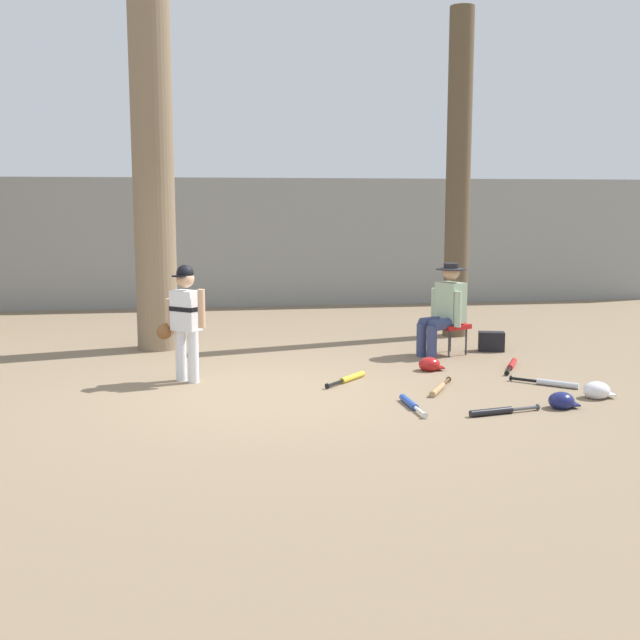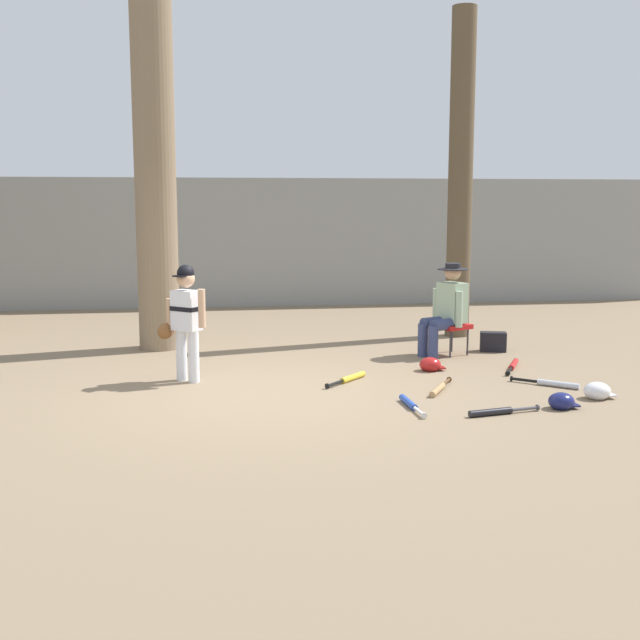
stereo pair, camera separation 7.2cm
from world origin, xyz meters
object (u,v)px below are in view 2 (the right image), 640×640
(bat_blue_youth, at_px, (410,404))
(bat_red_barrel, at_px, (513,365))
(seated_spectator, at_px, (446,307))
(handbag_beside_stool, at_px, (493,342))
(tree_behind_spectator, at_px, (460,194))
(bat_wood_tan, at_px, (439,389))
(young_ballplayer, at_px, (185,315))
(batting_helmet_navy, at_px, (562,401))
(bat_aluminum_silver, at_px, (553,384))
(tree_near_player, at_px, (155,176))
(bat_black_composite, at_px, (496,412))
(batting_helmet_red, at_px, (430,365))
(bat_yellow_trainer, at_px, (350,378))
(batting_helmet_white, at_px, (597,391))
(folding_stool, at_px, (451,327))

(bat_blue_youth, bearing_deg, bat_red_barrel, 43.48)
(seated_spectator, relative_size, handbag_beside_stool, 3.53)
(tree_behind_spectator, height_order, bat_wood_tan, tree_behind_spectator)
(young_ballplayer, relative_size, batting_helmet_navy, 4.36)
(young_ballplayer, bearing_deg, bat_aluminum_silver, -12.23)
(tree_near_player, bearing_deg, tree_behind_spectator, 5.31)
(handbag_beside_stool, relative_size, bat_aluminum_silver, 0.56)
(handbag_beside_stool, bearing_deg, bat_red_barrel, -98.16)
(bat_blue_youth, xyz_separation_m, bat_black_composite, (0.72, -0.41, 0.00))
(bat_blue_youth, bearing_deg, bat_aluminum_silver, 19.46)
(seated_spectator, relative_size, bat_red_barrel, 1.64)
(seated_spectator, xyz_separation_m, batting_helmet_red, (-0.47, -0.91, -0.57))
(bat_yellow_trainer, distance_m, batting_helmet_white, 2.61)
(bat_wood_tan, bearing_deg, tree_near_player, 135.13)
(batting_helmet_red, bearing_deg, batting_helmet_white, -50.46)
(bat_blue_youth, relative_size, batting_helmet_navy, 2.43)
(bat_aluminum_silver, distance_m, batting_helmet_navy, 0.96)
(bat_wood_tan, relative_size, bat_black_composite, 0.95)
(tree_near_player, distance_m, bat_blue_youth, 4.98)
(tree_near_player, xyz_separation_m, bat_blue_youth, (2.57, -3.60, -2.30))
(bat_aluminum_silver, bearing_deg, folding_stool, 105.21)
(batting_helmet_red, bearing_deg, tree_near_player, 148.48)
(seated_spectator, xyz_separation_m, handbag_beside_stool, (0.72, 0.18, -0.51))
(tree_behind_spectator, relative_size, bat_aluminum_silver, 7.96)
(bat_aluminum_silver, bearing_deg, batting_helmet_navy, -109.88)
(batting_helmet_navy, bearing_deg, bat_blue_youth, 168.91)
(bat_red_barrel, bearing_deg, seated_spectator, 122.12)
(bat_yellow_trainer, height_order, bat_red_barrel, same)
(tree_near_player, relative_size, young_ballplayer, 4.12)
(bat_aluminum_silver, bearing_deg, bat_red_barrel, 92.99)
(bat_red_barrel, bearing_deg, young_ballplayer, -177.87)
(handbag_beside_stool, distance_m, bat_wood_tan, 2.54)
(bat_black_composite, distance_m, batting_helmet_white, 1.32)
(seated_spectator, relative_size, bat_wood_tan, 1.70)
(bat_wood_tan, bearing_deg, young_ballplayer, 161.27)
(bat_blue_youth, relative_size, bat_red_barrel, 1.00)
(folding_stool, xyz_separation_m, batting_helmet_red, (-0.56, -0.95, -0.29))
(batting_helmet_white, bearing_deg, tree_behind_spectator, 92.73)
(tree_near_player, distance_m, batting_helmet_navy, 6.01)
(tree_behind_spectator, xyz_separation_m, bat_red_barrel, (-0.07, -2.38, -2.07))
(folding_stool, distance_m, bat_red_barrel, 1.10)
(bat_wood_tan, distance_m, bat_yellow_trainer, 1.05)
(batting_helmet_white, bearing_deg, bat_aluminum_silver, 110.02)
(bat_blue_youth, bearing_deg, seated_spectator, 65.59)
(bat_wood_tan, height_order, batting_helmet_navy, batting_helmet_navy)
(bat_black_composite, xyz_separation_m, batting_helmet_navy, (0.71, 0.12, 0.04))
(folding_stool, distance_m, bat_wood_tan, 2.15)
(handbag_beside_stool, height_order, bat_wood_tan, handbag_beside_stool)
(young_ballplayer, height_order, batting_helmet_white, young_ballplayer)
(bat_black_composite, distance_m, batting_helmet_red, 2.02)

